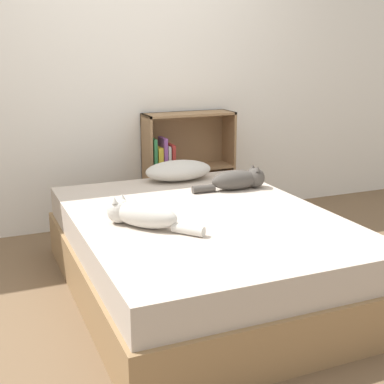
{
  "coord_description": "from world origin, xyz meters",
  "views": [
    {
      "loc": [
        -1.25,
        -2.8,
        1.46
      ],
      "look_at": [
        0.0,
        0.15,
        0.59
      ],
      "focal_mm": 50.0,
      "sensor_mm": 36.0,
      "label": 1
    }
  ],
  "objects_px": {
    "cat_light": "(141,215)",
    "cat_dark": "(240,180)",
    "bookshelf": "(184,165)",
    "bed": "(202,252)",
    "pillow": "(178,170)"
  },
  "relations": [
    {
      "from": "cat_light",
      "to": "cat_dark",
      "type": "height_order",
      "value": "same"
    },
    {
      "from": "bed",
      "to": "bookshelf",
      "type": "xyz_separation_m",
      "value": [
        0.43,
        1.35,
        0.24
      ]
    },
    {
      "from": "bookshelf",
      "to": "bed",
      "type": "bearing_deg",
      "value": -107.57
    },
    {
      "from": "bed",
      "to": "cat_dark",
      "type": "bearing_deg",
      "value": 41.99
    },
    {
      "from": "cat_light",
      "to": "bookshelf",
      "type": "bearing_deg",
      "value": -70.6
    },
    {
      "from": "cat_dark",
      "to": "bookshelf",
      "type": "distance_m",
      "value": 0.91
    },
    {
      "from": "pillow",
      "to": "cat_dark",
      "type": "relative_size",
      "value": 0.94
    },
    {
      "from": "cat_light",
      "to": "cat_dark",
      "type": "distance_m",
      "value": 1.03
    },
    {
      "from": "bed",
      "to": "cat_light",
      "type": "distance_m",
      "value": 0.52
    },
    {
      "from": "pillow",
      "to": "bookshelf",
      "type": "distance_m",
      "value": 0.56
    },
    {
      "from": "pillow",
      "to": "cat_dark",
      "type": "height_order",
      "value": "cat_dark"
    },
    {
      "from": "pillow",
      "to": "cat_dark",
      "type": "xyz_separation_m",
      "value": [
        0.3,
        -0.41,
        -0.01
      ]
    },
    {
      "from": "bookshelf",
      "to": "cat_dark",
      "type": "bearing_deg",
      "value": -86.37
    },
    {
      "from": "bed",
      "to": "bookshelf",
      "type": "distance_m",
      "value": 1.43
    },
    {
      "from": "cat_dark",
      "to": "bookshelf",
      "type": "height_order",
      "value": "bookshelf"
    }
  ]
}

